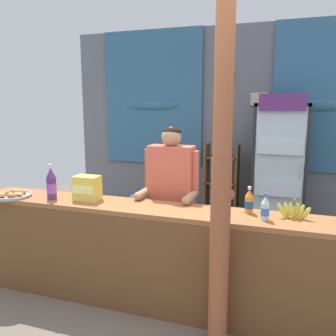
{
  "coord_description": "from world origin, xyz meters",
  "views": [
    {
      "loc": [
        0.92,
        -2.31,
        1.78
      ],
      "look_at": [
        -0.11,
        0.71,
        1.21
      ],
      "focal_mm": 37.92,
      "sensor_mm": 36.0,
      "label": 1
    }
  ],
  "objects_px": {
    "soda_bottle_water": "(265,209)",
    "soda_bottle_orange_soda": "(249,202)",
    "bottle_shelf_rack": "(221,185)",
    "soda_bottle_grape_soda": "(51,184)",
    "stall_counter": "(152,251)",
    "banana_bunch": "(294,211)",
    "plastic_lawn_chair": "(155,200)",
    "drink_fridge": "(280,163)",
    "timber_post": "(222,167)",
    "pastry_tray": "(12,195)",
    "shopkeeper": "(171,187)",
    "snack_box_instant_noodle": "(87,188)"
  },
  "relations": [
    {
      "from": "soda_bottle_water",
      "to": "soda_bottle_orange_soda",
      "type": "distance_m",
      "value": 0.2
    },
    {
      "from": "bottle_shelf_rack",
      "to": "soda_bottle_grape_soda",
      "type": "xyz_separation_m",
      "value": [
        -1.18,
        -2.28,
        0.41
      ]
    },
    {
      "from": "stall_counter",
      "to": "banana_bunch",
      "type": "bearing_deg",
      "value": 8.21
    },
    {
      "from": "soda_bottle_grape_soda",
      "to": "plastic_lawn_chair",
      "type": "bearing_deg",
      "value": 77.97
    },
    {
      "from": "soda_bottle_orange_soda",
      "to": "banana_bunch",
      "type": "xyz_separation_m",
      "value": [
        0.35,
        -0.04,
        -0.03
      ]
    },
    {
      "from": "drink_fridge",
      "to": "timber_post",
      "type": "bearing_deg",
      "value": -98.16
    },
    {
      "from": "soda_bottle_water",
      "to": "pastry_tray",
      "type": "bearing_deg",
      "value": -178.05
    },
    {
      "from": "stall_counter",
      "to": "pastry_tray",
      "type": "distance_m",
      "value": 1.48
    },
    {
      "from": "soda_bottle_grape_soda",
      "to": "soda_bottle_orange_soda",
      "type": "height_order",
      "value": "soda_bottle_grape_soda"
    },
    {
      "from": "soda_bottle_grape_soda",
      "to": "soda_bottle_orange_soda",
      "type": "bearing_deg",
      "value": 5.26
    },
    {
      "from": "plastic_lawn_chair",
      "to": "drink_fridge",
      "type": "bearing_deg",
      "value": 11.08
    },
    {
      "from": "timber_post",
      "to": "plastic_lawn_chair",
      "type": "bearing_deg",
      "value": 122.23
    },
    {
      "from": "bottle_shelf_rack",
      "to": "soda_bottle_water",
      "type": "bearing_deg",
      "value": -71.8
    },
    {
      "from": "soda_bottle_water",
      "to": "banana_bunch",
      "type": "height_order",
      "value": "soda_bottle_water"
    },
    {
      "from": "bottle_shelf_rack",
      "to": "shopkeeper",
      "type": "relative_size",
      "value": 0.78
    },
    {
      "from": "soda_bottle_grape_soda",
      "to": "banana_bunch",
      "type": "height_order",
      "value": "soda_bottle_grape_soda"
    },
    {
      "from": "soda_bottle_grape_soda",
      "to": "pastry_tray",
      "type": "bearing_deg",
      "value": -171.41
    },
    {
      "from": "bottle_shelf_rack",
      "to": "plastic_lawn_chair",
      "type": "bearing_deg",
      "value": -145.63
    },
    {
      "from": "plastic_lawn_chair",
      "to": "soda_bottle_water",
      "type": "relative_size",
      "value": 4.09
    },
    {
      "from": "timber_post",
      "to": "banana_bunch",
      "type": "relative_size",
      "value": 10.55
    },
    {
      "from": "bottle_shelf_rack",
      "to": "plastic_lawn_chair",
      "type": "xyz_separation_m",
      "value": [
        -0.81,
        -0.56,
        -0.15
      ]
    },
    {
      "from": "shopkeeper",
      "to": "soda_bottle_water",
      "type": "relative_size",
      "value": 7.51
    },
    {
      "from": "drink_fridge",
      "to": "soda_bottle_orange_soda",
      "type": "bearing_deg",
      "value": -95.61
    },
    {
      "from": "soda_bottle_water",
      "to": "pastry_tray",
      "type": "height_order",
      "value": "soda_bottle_water"
    },
    {
      "from": "snack_box_instant_noodle",
      "to": "banana_bunch",
      "type": "height_order",
      "value": "snack_box_instant_noodle"
    },
    {
      "from": "stall_counter",
      "to": "plastic_lawn_chair",
      "type": "xyz_separation_m",
      "value": [
        -0.65,
        1.76,
        -0.06
      ]
    },
    {
      "from": "shopkeeper",
      "to": "soda_bottle_grape_soda",
      "type": "xyz_separation_m",
      "value": [
        -1.01,
        -0.48,
        0.06
      ]
    },
    {
      "from": "soda_bottle_orange_soda",
      "to": "pastry_tray",
      "type": "distance_m",
      "value": 2.21
    },
    {
      "from": "stall_counter",
      "to": "plastic_lawn_chair",
      "type": "bearing_deg",
      "value": 110.17
    },
    {
      "from": "drink_fridge",
      "to": "snack_box_instant_noodle",
      "type": "height_order",
      "value": "drink_fridge"
    },
    {
      "from": "stall_counter",
      "to": "soda_bottle_water",
      "type": "bearing_deg",
      "value": 3.57
    },
    {
      "from": "bottle_shelf_rack",
      "to": "banana_bunch",
      "type": "distance_m",
      "value": 2.38
    },
    {
      "from": "plastic_lawn_chair",
      "to": "soda_bottle_water",
      "type": "bearing_deg",
      "value": -47.64
    },
    {
      "from": "soda_bottle_water",
      "to": "snack_box_instant_noodle",
      "type": "distance_m",
      "value": 1.6
    },
    {
      "from": "timber_post",
      "to": "snack_box_instant_noodle",
      "type": "height_order",
      "value": "timber_post"
    },
    {
      "from": "pastry_tray",
      "to": "banana_bunch",
      "type": "distance_m",
      "value": 2.55
    },
    {
      "from": "soda_bottle_orange_soda",
      "to": "pastry_tray",
      "type": "height_order",
      "value": "soda_bottle_orange_soda"
    },
    {
      "from": "soda_bottle_water",
      "to": "soda_bottle_orange_soda",
      "type": "relative_size",
      "value": 0.96
    },
    {
      "from": "soda_bottle_grape_soda",
      "to": "timber_post",
      "type": "bearing_deg",
      "value": -10.01
    },
    {
      "from": "drink_fridge",
      "to": "plastic_lawn_chair",
      "type": "relative_size",
      "value": 2.22
    },
    {
      "from": "timber_post",
      "to": "drink_fridge",
      "type": "xyz_separation_m",
      "value": [
        0.33,
        2.33,
        -0.31
      ]
    },
    {
      "from": "drink_fridge",
      "to": "bottle_shelf_rack",
      "type": "xyz_separation_m",
      "value": [
        -0.79,
        0.24,
        -0.4
      ]
    },
    {
      "from": "plastic_lawn_chair",
      "to": "pastry_tray",
      "type": "relative_size",
      "value": 2.45
    },
    {
      "from": "timber_post",
      "to": "soda_bottle_water",
      "type": "xyz_separation_m",
      "value": [
        0.29,
        0.31,
        -0.36
      ]
    },
    {
      "from": "timber_post",
      "to": "soda_bottle_water",
      "type": "distance_m",
      "value": 0.55
    },
    {
      "from": "timber_post",
      "to": "drink_fridge",
      "type": "distance_m",
      "value": 2.37
    },
    {
      "from": "soda_bottle_orange_soda",
      "to": "banana_bunch",
      "type": "height_order",
      "value": "soda_bottle_orange_soda"
    },
    {
      "from": "shopkeeper",
      "to": "soda_bottle_water",
      "type": "xyz_separation_m",
      "value": [
        0.91,
        -0.47,
        0.0
      ]
    },
    {
      "from": "bottle_shelf_rack",
      "to": "banana_bunch",
      "type": "xyz_separation_m",
      "value": [
        0.95,
        -2.16,
        0.33
      ]
    },
    {
      "from": "drink_fridge",
      "to": "snack_box_instant_noodle",
      "type": "distance_m",
      "value": 2.56
    }
  ]
}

